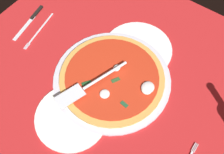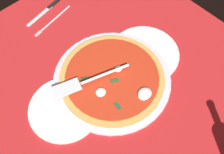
% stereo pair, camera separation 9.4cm
% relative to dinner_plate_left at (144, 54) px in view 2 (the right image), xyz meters
% --- Properties ---
extents(ground_plane, '(1.06, 1.06, 0.01)m').
position_rel_dinner_plate_left_xyz_m(ground_plane, '(0.19, -0.02, -0.01)').
color(ground_plane, '#B41E20').
extents(checker_pattern, '(1.06, 1.06, 0.00)m').
position_rel_dinner_plate_left_xyz_m(checker_pattern, '(0.19, -0.02, -0.01)').
color(checker_pattern, white).
rests_on(checker_pattern, ground_plane).
extents(pizza_pan, '(0.41, 0.41, 0.01)m').
position_rel_dinner_plate_left_xyz_m(pizza_pan, '(0.16, -0.00, 0.00)').
color(pizza_pan, silver).
rests_on(pizza_pan, ground_plane).
extents(dinner_plate_left, '(0.25, 0.25, 0.01)m').
position_rel_dinner_plate_left_xyz_m(dinner_plate_left, '(0.00, 0.00, 0.00)').
color(dinner_plate_left, white).
rests_on(dinner_plate_left, ground_plane).
extents(dinner_plate_right, '(0.24, 0.24, 0.01)m').
position_rel_dinner_plate_left_xyz_m(dinner_plate_right, '(0.35, -0.02, 0.00)').
color(dinner_plate_right, white).
rests_on(dinner_plate_right, ground_plane).
extents(pizza, '(0.36, 0.36, 0.03)m').
position_rel_dinner_plate_left_xyz_m(pizza, '(0.16, 0.00, 0.01)').
color(pizza, gold).
rests_on(pizza, pizza_pan).
extents(pizza_server, '(0.27, 0.11, 0.01)m').
position_rel_dinner_plate_left_xyz_m(pizza_server, '(0.24, -0.04, 0.04)').
color(pizza_server, silver).
rests_on(pizza_server, pizza).
extents(place_setting_near, '(0.21, 0.16, 0.01)m').
position_rel_dinner_plate_left_xyz_m(place_setting_near, '(0.14, -0.39, -0.00)').
color(place_setting_near, white).
rests_on(place_setting_near, ground_plane).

